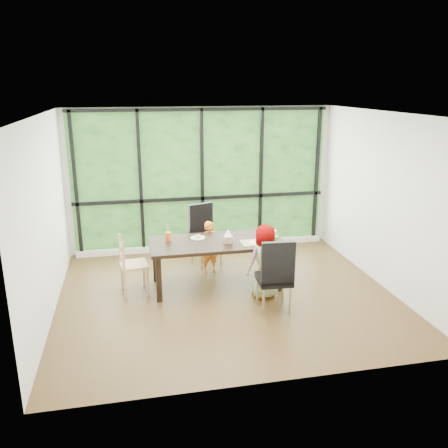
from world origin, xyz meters
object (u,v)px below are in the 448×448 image
Objects in this scene: chair_interior_leather at (274,274)px; green_cup at (276,240)px; chair_window_leather at (206,236)px; child_older at (264,262)px; plate_near at (258,243)px; orange_cup at (168,236)px; plate_far at (198,238)px; dining_table at (217,264)px; white_mug at (274,233)px; tissue_box at (228,239)px; child_toddler at (210,247)px; chair_end_beech at (134,265)px.

chair_interior_leather reaches higher than green_cup.
child_older is (0.62, -1.47, 0.02)m from chair_window_leather.
chair_window_leather is at bearing 117.90° from plate_near.
child_older is at bearing -86.18° from chair_window_leather.
plate_far is at bearing 1.93° from orange_cup.
child_older reaches higher than dining_table.
chair_interior_leather is at bearing -56.71° from dining_table.
white_mug is 0.77× the size of tissue_box.
chair_window_leather is at bearing 126.66° from green_cup.
chair_window_leather is 7.96× the size of orange_cup.
tissue_box is at bearing -36.05° from dining_table.
plate_near is (0.61, -1.15, 0.22)m from chair_window_leather.
orange_cup reaches higher than plate_near.
orange_cup is at bearing -157.39° from child_toddler.
white_mug is (0.95, 0.05, 0.42)m from dining_table.
chair_window_leather is 4.12× the size of plate_near.
green_cup reaches higher than plate_near.
tissue_box is (0.16, -0.12, 0.43)m from dining_table.
chair_window_leather is (-0.01, 0.93, 0.17)m from dining_table.
orange_cup is at bearing -81.42° from chair_end_beech.
chair_interior_leather is at bearing -40.00° from orange_cup.
child_older is 8.93× the size of tissue_box.
child_older reaches higher than child_toddler.
child_toddler is 1.27m from green_cup.
plate_near is 1.93× the size of orange_cup.
chair_interior_leather is 8.57× the size of tissue_box.
plate_far is 1.24m from green_cup.
plate_near is 2.52× the size of green_cup.
tissue_box is at bearing -168.02° from white_mug.
child_older reaches higher than orange_cup.
dining_table is 16.40× the size of tissue_box.
child_older is (0.61, -0.54, 0.19)m from dining_table.
chair_interior_leather is (0.64, -1.89, 0.00)m from chair_window_leather.
white_mug is at bearing 11.98° from tissue_box.
child_toddler is at bearing 151.01° from white_mug.
chair_end_beech and child_toddler have the same top height.
green_cup reaches higher than white_mug.
green_cup is 0.74m from tissue_box.
child_toddler is 6.64× the size of orange_cup.
tissue_box is at bearing -36.22° from plate_far.
child_older reaches higher than green_cup.
orange_cup is (-1.34, 0.72, 0.26)m from child_older.
chair_window_leather reaches higher than green_cup.
child_toddler is at bearing 28.76° from orange_cup.
chair_interior_leather is at bearing -109.69° from green_cup.
orange_cup is at bearing 161.69° from tissue_box.
plate_far is at bearing 173.29° from white_mug.
dining_table is 15.24× the size of orange_cup.
chair_interior_leather is at bearing -73.80° from child_toddler.
chair_window_leather is at bearing 84.93° from child_toddler.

